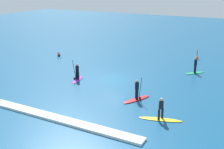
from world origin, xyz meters
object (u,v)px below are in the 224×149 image
object	(u,v)px
surfer_on_blue_board	(59,55)
surfer_on_red_board	(137,95)
surfer_on_yellow_board	(161,114)
marker_buoy	(197,57)
surfer_on_purple_board	(77,75)
surfer_on_green_board	(195,69)

from	to	relation	value
surfer_on_blue_board	surfer_on_red_board	distance (m)	17.84
surfer_on_yellow_board	marker_buoy	xyz separation A→B (m)	(-1.54, 19.13, -0.32)
surfer_on_blue_board	surfer_on_yellow_board	xyz separation A→B (m)	(18.53, -11.51, 0.34)
surfer_on_purple_board	surfer_on_yellow_board	distance (m)	11.55
surfer_on_purple_board	marker_buoy	distance (m)	17.17
surfer_on_red_board	surfer_on_yellow_board	bearing A→B (deg)	-105.74
surfer_on_green_board	surfer_on_yellow_board	distance (m)	12.67
surfer_on_red_board	surfer_on_yellow_board	world-z (taller)	surfer_on_red_board
surfer_on_blue_board	surfer_on_green_board	xyz separation A→B (m)	(18.17, 1.16, 0.36)
surfer_on_green_board	surfer_on_yellow_board	bearing A→B (deg)	-135.98
surfer_on_purple_board	marker_buoy	size ratio (longest dim) A/B	1.86
surfer_on_blue_board	marker_buoy	distance (m)	18.61
surfer_on_blue_board	marker_buoy	xyz separation A→B (m)	(16.98, 7.62, 0.02)
surfer_on_red_board	marker_buoy	xyz separation A→B (m)	(1.51, 16.51, -0.28)
surfer_on_green_board	surfer_on_yellow_board	world-z (taller)	surfer_on_yellow_board
surfer_on_green_board	surfer_on_red_board	bearing A→B (deg)	-152.64
surfer_on_red_board	surfer_on_green_board	distance (m)	10.40
surfer_on_purple_board	surfer_on_red_board	bearing A→B (deg)	62.10
surfer_on_green_board	surfer_on_blue_board	bearing A→B (deg)	136.03
marker_buoy	surfer_on_yellow_board	bearing A→B (deg)	-85.39
surfer_on_yellow_board	marker_buoy	world-z (taller)	surfer_on_yellow_board
surfer_on_yellow_board	surfer_on_blue_board	bearing A→B (deg)	132.36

